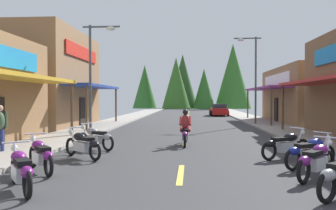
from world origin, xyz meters
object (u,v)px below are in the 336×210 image
object	(u,v)px
streetlamp_left	(96,64)
pedestrian_browsing	(0,126)
motorcycle_parked_left_2	(83,144)
parked_car_curbside	(219,110)
motorcycle_parked_left_0	(21,169)
motorcycle_parked_left_3	(96,137)
motorcycle_parked_right_2	(316,160)
motorcycle_parked_left_1	(41,155)
motorcycle_parked_right_3	(310,152)
motorcycle_parked_right_4	(285,144)
rider_cruising_lead	(185,130)
streetlamp_right	(252,69)

from	to	relation	value
streetlamp_left	pedestrian_browsing	distance (m)	7.16
motorcycle_parked_left_2	parked_car_curbside	bearing A→B (deg)	-63.50
streetlamp_left	motorcycle_parked_left_0	distance (m)	11.52
motorcycle_parked_left_2	motorcycle_parked_left_3	bearing A→B (deg)	-46.25
motorcycle_parked_left_3	motorcycle_parked_right_2	bearing A→B (deg)	-178.66
motorcycle_parked_left_0	motorcycle_parked_left_1	bearing A→B (deg)	-24.96
motorcycle_parked_left_1	motorcycle_parked_left_2	world-z (taller)	same
motorcycle_parked_left_0	parked_car_curbside	distance (m)	33.49
motorcycle_parked_right_2	motorcycle_parked_right_3	size ratio (longest dim) A/B	0.88
motorcycle_parked_left_2	parked_car_curbside	xyz separation A→B (m)	(6.97, 28.68, 0.20)
motorcycle_parked_right_3	motorcycle_parked_left_0	size ratio (longest dim) A/B	1.06
streetlamp_left	motorcycle_parked_left_2	bearing A→B (deg)	-77.58
motorcycle_parked_right_2	motorcycle_parked_left_2	size ratio (longest dim) A/B	0.96
motorcycle_parked_right_3	parked_car_curbside	xyz separation A→B (m)	(-0.14, 29.83, 0.20)
motorcycle_parked_right_4	streetlamp_left	bearing A→B (deg)	112.04
streetlamp_left	motorcycle_parked_left_2	size ratio (longest dim) A/B	3.54
motorcycle_parked_left_1	rider_cruising_lead	bearing A→B (deg)	-74.90
streetlamp_left	streetlamp_right	size ratio (longest dim) A/B	0.90
motorcycle_parked_right_3	motorcycle_parked_left_1	world-z (taller)	same
streetlamp_right	parked_car_curbside	world-z (taller)	streetlamp_right
motorcycle_parked_left_1	motorcycle_parked_right_2	bearing A→B (deg)	-132.31
motorcycle_parked_right_3	motorcycle_parked_left_1	xyz separation A→B (m)	(-7.58, -1.04, 0.00)
streetlamp_right	motorcycle_parked_left_1	distance (m)	19.42
motorcycle_parked_right_3	motorcycle_parked_left_2	world-z (taller)	same
streetlamp_right	motorcycle_parked_left_3	distance (m)	15.76
streetlamp_left	streetlamp_right	distance (m)	12.58
motorcycle_parked_right_2	motorcycle_parked_left_0	distance (m)	7.03
motorcycle_parked_left_1	motorcycle_parked_left_3	xyz separation A→B (m)	(0.34, 4.15, 0.00)
motorcycle_parked_left_3	parked_car_curbside	xyz separation A→B (m)	(7.10, 26.73, 0.20)
streetlamp_right	parked_car_curbside	distance (m)	14.48
pedestrian_browsing	parked_car_curbside	size ratio (longest dim) A/B	0.42
streetlamp_left	motorcycle_parked_left_3	distance (m)	6.14
motorcycle_parked_left_3	parked_car_curbside	distance (m)	27.66
motorcycle_parked_right_2	motorcycle_parked_left_3	size ratio (longest dim) A/B	0.90
motorcycle_parked_right_3	motorcycle_parked_left_3	world-z (taller)	same
motorcycle_parked_right_2	rider_cruising_lead	world-z (taller)	rider_cruising_lead
streetlamp_left	motorcycle_parked_right_2	distance (m)	12.96
streetlamp_left	motorcycle_parked_right_4	distance (m)	11.11
streetlamp_right	pedestrian_browsing	bearing A→B (deg)	-129.04
motorcycle_parked_right_4	motorcycle_parked_left_2	bearing A→B (deg)	152.87
motorcycle_parked_left_3	pedestrian_browsing	distance (m)	3.47
motorcycle_parked_left_1	motorcycle_parked_left_2	bearing A→B (deg)	-51.94
rider_cruising_lead	motorcycle_parked_left_3	bearing A→B (deg)	112.38
motorcycle_parked_left_3	motorcycle_parked_right_3	bearing A→B (deg)	-169.16
streetlamp_right	motorcycle_parked_right_3	distance (m)	16.37
motorcycle_parked_left_3	parked_car_curbside	bearing A→B (deg)	-70.82
streetlamp_right	motorcycle_parked_left_0	bearing A→B (deg)	-113.97
motorcycle_parked_left_1	motorcycle_parked_left_3	world-z (taller)	same
motorcycle_parked_right_4	rider_cruising_lead	xyz separation A→B (m)	(-3.41, 3.02, 0.17)
motorcycle_parked_left_1	pedestrian_browsing	size ratio (longest dim) A/B	0.95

